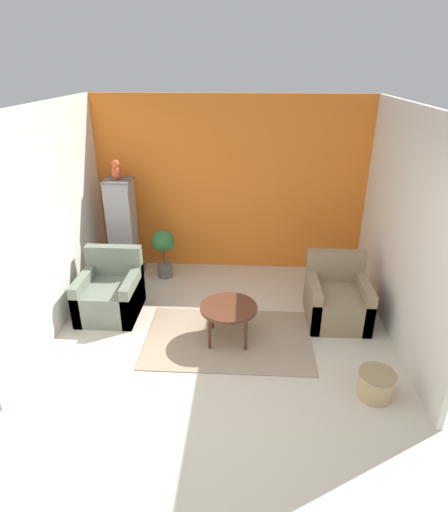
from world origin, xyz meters
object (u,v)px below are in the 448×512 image
(coffee_table, at_px, (229,309))
(birdcage, at_px, (123,232))
(armchair_left, at_px, (110,294))
(parrot, at_px, (117,170))
(wicker_basket, at_px, (376,384))
(potted_plant, at_px, (163,247))
(armchair_right, at_px, (337,300))

(coffee_table, xyz_separation_m, birdcage, (-1.68, 1.61, 0.31))
(armchair_left, xyz_separation_m, parrot, (-0.09, 1.09, 1.39))
(armchair_left, height_order, wicker_basket, armchair_left)
(birdcage, xyz_separation_m, potted_plant, (0.60, -0.01, -0.23))
(coffee_table, height_order, wicker_basket, coffee_table)
(potted_plant, bearing_deg, wicker_basket, -43.67)
(armchair_left, bearing_deg, wicker_basket, -24.24)
(coffee_table, relative_size, armchair_left, 0.81)
(wicker_basket, bearing_deg, armchair_left, 155.76)
(armchair_right, bearing_deg, wicker_basket, -84.01)
(armchair_left, bearing_deg, potted_plant, 64.30)
(armchair_right, xyz_separation_m, wicker_basket, (0.15, -1.42, -0.12))
(coffee_table, relative_size, armchair_right, 0.81)
(armchair_right, distance_m, wicker_basket, 1.43)
(armchair_left, distance_m, birdcage, 1.18)
(armchair_left, relative_size, potted_plant, 1.08)
(armchair_right, bearing_deg, armchair_left, -179.64)
(armchair_right, bearing_deg, birdcage, 160.69)
(armchair_right, distance_m, birdcage, 3.25)
(coffee_table, distance_m, potted_plant, 1.92)
(coffee_table, bearing_deg, wicker_basket, -30.03)
(armchair_left, bearing_deg, birdcage, 94.59)
(armchair_left, relative_size, parrot, 2.88)
(potted_plant, bearing_deg, armchair_left, -115.70)
(birdcage, relative_size, wicker_basket, 4.23)
(parrot, bearing_deg, armchair_left, -85.42)
(potted_plant, bearing_deg, birdcage, 178.86)
(potted_plant, bearing_deg, coffee_table, -56.06)
(armchair_left, height_order, birdcage, birdcage)
(birdcage, xyz_separation_m, wicker_basket, (3.19, -2.48, -0.57))
(coffee_table, height_order, potted_plant, potted_plant)
(coffee_table, height_order, armchair_left, armchair_left)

